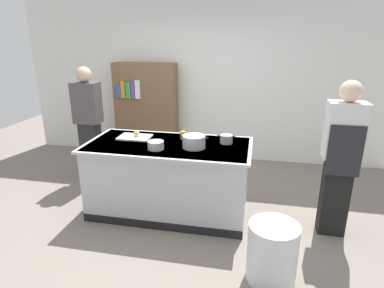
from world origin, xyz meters
TOP-DOWN VIEW (x-y plane):
  - ground_plane at (0.00, 0.00)m, footprint 10.00×10.00m
  - back_wall at (0.00, 2.10)m, footprint 6.40×0.12m
  - counter_island at (0.00, -0.00)m, footprint 1.98×0.98m
  - cutting_board at (-0.48, 0.15)m, footprint 0.40×0.28m
  - onion at (-0.45, 0.15)m, footprint 0.08×0.08m
  - stock_pot at (0.33, -0.07)m, footprint 0.33×0.27m
  - sauce_pan at (0.68, 0.17)m, footprint 0.22×0.15m
  - mixing_bowl at (-0.09, -0.21)m, footprint 0.18×0.18m
  - juice_cup at (0.13, 0.23)m, footprint 0.07×0.07m
  - trash_bin at (1.23, -1.00)m, footprint 0.45×0.45m
  - person_chef at (1.92, -0.09)m, footprint 0.38×0.25m
  - person_guest at (-1.43, 0.72)m, footprint 0.38×0.24m
  - bookshelf at (-0.90, 1.80)m, footprint 1.10×0.31m

SIDE VIEW (x-z plane):
  - ground_plane at x=0.00m, z-range 0.00..0.00m
  - trash_bin at x=1.23m, z-range 0.00..0.56m
  - counter_island at x=0.00m, z-range 0.02..0.92m
  - bookshelf at x=-0.90m, z-range 0.00..1.70m
  - cutting_board at x=-0.48m, z-range 0.90..0.92m
  - person_guest at x=-1.43m, z-range 0.05..1.77m
  - person_chef at x=1.92m, z-range 0.05..1.77m
  - mixing_bowl at x=-0.09m, z-range 0.90..1.00m
  - juice_cup at x=0.13m, z-range 0.90..1.00m
  - sauce_pan at x=0.68m, z-range 0.90..1.00m
  - onion at x=-0.45m, z-range 0.92..1.00m
  - stock_pot at x=0.33m, z-range 0.90..1.05m
  - back_wall at x=0.00m, z-range 0.00..3.00m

